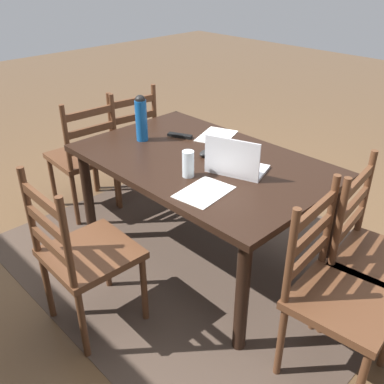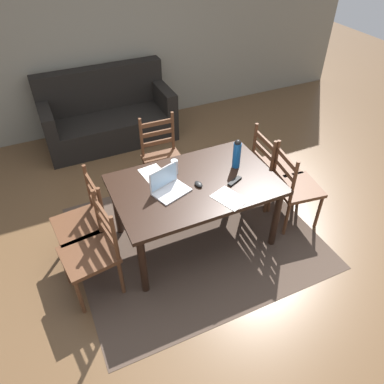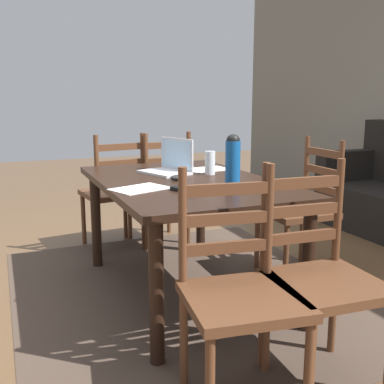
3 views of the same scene
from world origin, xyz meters
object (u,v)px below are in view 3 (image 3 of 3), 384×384
object	(u,v)px
water_bottle	(233,163)
computer_mouse	(178,178)
dining_table	(184,193)
chair_far_head	(301,210)
chair_right_far	(320,278)
drinking_glass	(210,163)
chair_left_far	(160,189)
chair_left_near	(114,193)
tv_remote	(184,190)
chair_right_near	(239,293)
laptop	(170,164)

from	to	relation	value
water_bottle	computer_mouse	xyz separation A→B (m)	(-0.47, -0.12, -0.14)
water_bottle	dining_table	bearing A→B (deg)	-171.43
chair_far_head	computer_mouse	world-z (taller)	chair_far_head
chair_right_far	water_bottle	distance (m)	0.73
chair_far_head	drinking_glass	distance (m)	0.74
chair_left_far	chair_left_near	bearing A→B (deg)	-90.03
computer_mouse	chair_right_far	bearing A→B (deg)	4.57
tv_remote	drinking_glass	bearing A→B (deg)	28.02
chair_right_far	tv_remote	size ratio (longest dim) A/B	5.59
chair_far_head	chair_right_near	distance (m)	1.50
tv_remote	chair_right_far	bearing A→B (deg)	-88.00
dining_table	drinking_glass	bearing A→B (deg)	116.87
computer_mouse	water_bottle	bearing A→B (deg)	5.66
dining_table	chair_far_head	world-z (taller)	chair_far_head
dining_table	chair_left_far	distance (m)	1.10
chair_right_near	water_bottle	size ratio (longest dim) A/B	3.09
chair_right_near	tv_remote	distance (m)	0.77
chair_left_near	chair_left_far	size ratio (longest dim) A/B	1.00
water_bottle	computer_mouse	distance (m)	0.51
chair_left_far	water_bottle	bearing A→B (deg)	-4.76
chair_left_far	tv_remote	xyz separation A→B (m)	(1.41, -0.34, 0.28)
chair_far_head	laptop	xyz separation A→B (m)	(-0.27, -0.86, 0.33)
chair_far_head	chair_right_near	bearing A→B (deg)	-44.91
chair_left_near	chair_right_far	xyz separation A→B (m)	(2.13, 0.39, 0.00)
chair_right_near	computer_mouse	size ratio (longest dim) A/B	9.50
chair_right_near	chair_left_near	bearing A→B (deg)	179.99
chair_left_near	tv_remote	distance (m)	1.44
chair_left_far	chair_right_far	xyz separation A→B (m)	(2.13, -0.00, 0.00)
laptop	computer_mouse	size ratio (longest dim) A/B	3.75
chair_far_head	tv_remote	bearing A→B (deg)	-70.94
water_bottle	chair_left_far	bearing A→B (deg)	175.24
dining_table	tv_remote	distance (m)	0.39
chair_left_near	chair_right_near	world-z (taller)	same
computer_mouse	tv_remote	size ratio (longest dim) A/B	0.59
chair_right_far	drinking_glass	xyz separation A→B (m)	(-1.18, 0.02, 0.35)
chair_left_far	computer_mouse	xyz separation A→B (m)	(1.08, -0.25, 0.29)
water_bottle	tv_remote	xyz separation A→B (m)	(-0.14, -0.22, -0.15)
chair_right_near	chair_far_head	bearing A→B (deg)	135.09
chair_left_far	chair_far_head	bearing A→B (deg)	31.96
computer_mouse	laptop	bearing A→B (deg)	160.71
drinking_glass	computer_mouse	distance (m)	0.31
chair_left_near	drinking_glass	distance (m)	1.09
water_bottle	drinking_glass	xyz separation A→B (m)	(-0.60, 0.15, -0.08)
dining_table	drinking_glass	xyz separation A→B (m)	(-0.11, 0.22, 0.16)
laptop	drinking_glass	world-z (taller)	laptop
computer_mouse	tv_remote	distance (m)	0.35
chair_right_near	drinking_glass	distance (m)	1.30
drinking_glass	chair_right_far	bearing A→B (deg)	-1.10
tv_remote	water_bottle	bearing A→B (deg)	-55.88
chair_right_far	computer_mouse	bearing A→B (deg)	-166.66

